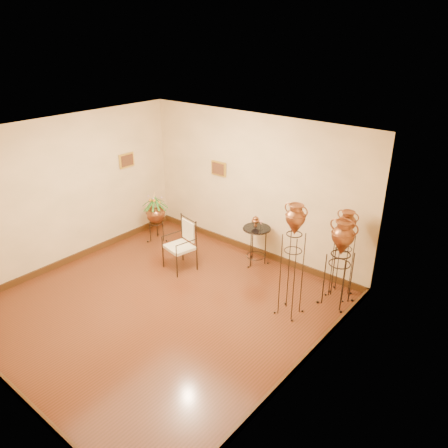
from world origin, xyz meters
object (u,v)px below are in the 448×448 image
Objects in this scene: amphora_mid at (343,254)px; side_table at (256,245)px; amphora_tall at (292,260)px; planter_urn at (156,212)px; armchair at (179,245)px.

side_table is at bearing 179.97° from amphora_mid.
amphora_tall reaches higher than planter_urn.
amphora_tall reaches higher than amphora_mid.
planter_urn is 1.17× the size of armchair.
side_table is (2.24, 0.52, -0.25)m from planter_urn.
amphora_mid is 1.65× the size of side_table.
armchair is at bearing -158.32° from amphora_mid.
side_table is at bearing 144.06° from amphora_tall.
amphora_tall is 2.39m from armchair.
side_table is at bearing 13.07° from planter_urn.
amphora_tall reaches higher than side_table.
amphora_tall is 1.77m from side_table.
amphora_mid is 1.37× the size of planter_urn.
amphora_mid reaches higher than armchair.
planter_urn is at bearing -172.57° from amphora_mid.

